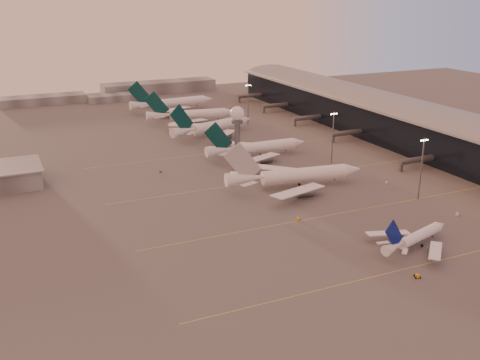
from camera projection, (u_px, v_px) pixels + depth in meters
name	position (u px, v px, depth m)	size (l,w,h in m)	color
ground	(398.00, 292.00, 154.89)	(700.00, 700.00, 0.00)	#5D5A5A
taxiway_markings	(365.00, 207.00, 214.86)	(180.00, 185.25, 0.02)	#D0C549
terminal	(427.00, 130.00, 288.47)	(57.00, 362.00, 23.04)	black
radar_tower	(237.00, 125.00, 253.50)	(6.40, 6.40, 31.10)	#55575C
mast_b	(422.00, 166.00, 219.31)	(3.60, 0.56, 25.00)	#55575C
mast_c	(333.00, 135.00, 264.77)	(3.60, 0.56, 25.00)	#55575C
mast_d	(248.00, 102.00, 341.56)	(3.60, 0.56, 25.00)	#55575C
distant_horizon	(127.00, 91.00, 434.91)	(165.00, 37.50, 9.00)	slate
narrowbody_mid	(416.00, 239.00, 181.17)	(33.51, 26.35, 13.45)	white
widebody_white	(296.00, 179.00, 235.72)	(61.11, 48.66, 21.56)	white
greentail_a	(257.00, 150.00, 278.36)	(54.54, 44.07, 19.82)	white
greentail_b	(213.00, 129.00, 319.76)	(56.15, 44.61, 21.16)	white
greentail_c	(192.00, 117.00, 350.19)	(56.92, 45.68, 20.74)	white
greentail_d	(173.00, 105.00, 383.98)	(61.28, 49.34, 22.25)	white
gsv_tug_mid	(417.00, 276.00, 162.44)	(4.13, 3.30, 1.03)	orange
gsv_truck_b	(458.00, 213.00, 206.88)	(5.86, 3.47, 2.23)	silver
gsv_truck_c	(299.00, 217.00, 202.88)	(5.43, 4.14, 2.09)	orange
gsv_catering_b	(387.00, 180.00, 240.46)	(4.46, 2.38, 3.52)	silver
gsv_tug_far	(297.00, 179.00, 244.63)	(4.05, 4.37, 1.08)	#515355
gsv_truck_d	(161.00, 170.00, 255.61)	(3.31, 4.92, 1.87)	#515355
gsv_tug_hangar	(283.00, 141.00, 306.85)	(4.38, 3.50, 1.09)	orange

